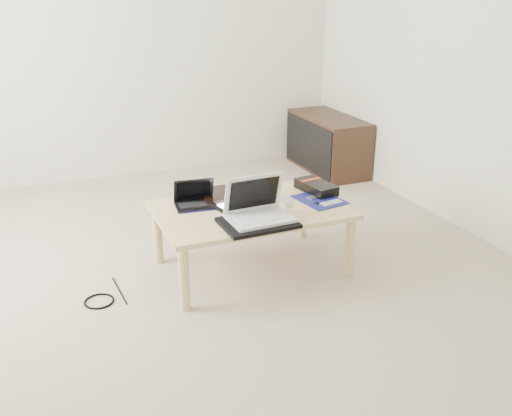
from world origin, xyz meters
name	(u,v)px	position (x,y,z in m)	size (l,w,h in m)	color
ground	(185,272)	(0.00, 0.00, 0.00)	(4.00, 4.00, 0.00)	#BBAA98
coffee_table	(251,215)	(0.39, -0.12, 0.35)	(1.10, 0.70, 0.40)	#E3CA88
media_cabinet	(327,143)	(1.77, 1.45, 0.25)	(0.41, 0.90, 0.50)	#3C2318
book	(225,194)	(0.31, 0.12, 0.42)	(0.32, 0.26, 0.03)	black
netbook	(195,200)	(0.09, 0.04, 0.43)	(0.25, 0.20, 0.16)	black
tablet	(237,206)	(0.32, -0.07, 0.41)	(0.30, 0.25, 0.01)	black
remote	(284,201)	(0.60, -0.11, 0.41)	(0.07, 0.20, 0.02)	silver
neoprene_sleeve	(258,223)	(0.33, -0.36, 0.41)	(0.40, 0.29, 0.02)	black
white_laptop	(258,210)	(0.35, -0.32, 0.47)	(0.35, 0.25, 0.24)	silver
motherboard	(320,200)	(0.82, -0.16, 0.40)	(0.28, 0.33, 0.01)	#0C1251
gpu_box	(316,187)	(0.87, -0.02, 0.43)	(0.19, 0.30, 0.06)	black
cable_coil	(237,210)	(0.29, -0.13, 0.41)	(0.10, 0.10, 0.01)	black
floor_cable_coil	(99,301)	(-0.53, -0.16, 0.01)	(0.16, 0.16, 0.01)	black
floor_cable_trail	(120,291)	(-0.41, -0.09, 0.00)	(0.01, 0.01, 0.33)	black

